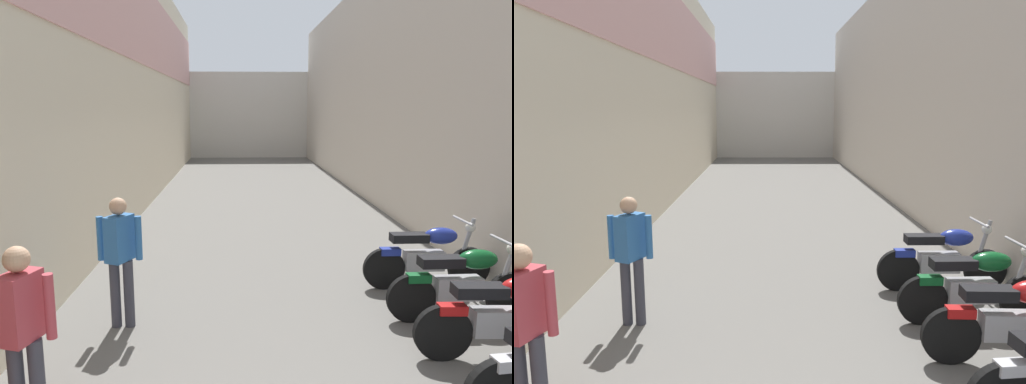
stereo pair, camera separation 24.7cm
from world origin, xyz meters
The scene contains 9 objects.
ground_plane centered at (0.00, 10.49, 0.00)m, with size 40.97×40.97×0.00m, color #66635E.
building_left centered at (-3.20, 12.44, 3.30)m, with size 0.45×24.97×6.52m.
building_right centered at (3.21, 12.48, 3.10)m, with size 0.45×24.97×6.20m.
building_far_end centered at (0.00, 25.97, 2.18)m, with size 9.02×2.00×4.35m, color beige.
motorcycle_fourth centered at (2.07, 4.34, 0.50)m, with size 1.85×0.58×1.04m.
motorcycle_fifth centered at (2.07, 5.30, 0.50)m, with size 1.85×0.58×1.04m.
motorcycle_sixth centered at (2.07, 6.38, 0.50)m, with size 1.85×0.58×1.04m.
pedestrian_mid_alley centered at (-2.34, 3.34, 0.92)m, with size 0.52×0.38×1.57m.
pedestrian_further_down centered at (-2.05, 5.30, 0.92)m, with size 0.52×0.39×1.57m.
Camera 2 is at (-0.44, -0.26, 2.60)m, focal length 34.21 mm.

